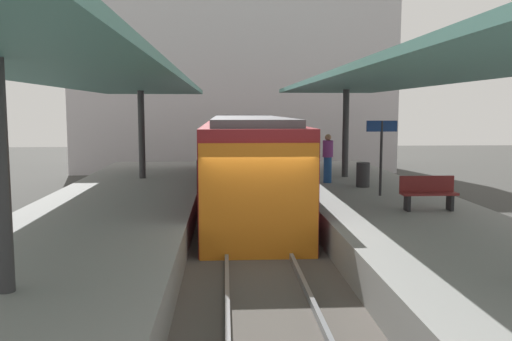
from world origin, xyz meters
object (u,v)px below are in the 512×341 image
commuter_train (247,163)px  litter_bin (363,175)px  passenger_near_bench (328,158)px  platform_bench (428,192)px  platform_sign (381,141)px

commuter_train → litter_bin: size_ratio=16.03×
commuter_train → passenger_near_bench: size_ratio=7.58×
commuter_train → platform_bench: commuter_train is taller
platform_bench → platform_sign: platform_sign is taller
litter_bin → commuter_train: bearing=169.0°
commuter_train → litter_bin: 3.87m
platform_sign → litter_bin: platform_sign is taller
platform_bench → litter_bin: platform_bench is taller
commuter_train → platform_bench: bearing=-48.4°
platform_sign → passenger_near_bench: size_ratio=1.31×
litter_bin → passenger_near_bench: 1.53m
platform_bench → passenger_near_bench: size_ratio=0.83×
litter_bin → passenger_near_bench: passenger_near_bench is taller
platform_sign → litter_bin: 2.20m
commuter_train → platform_bench: size_ratio=9.16×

